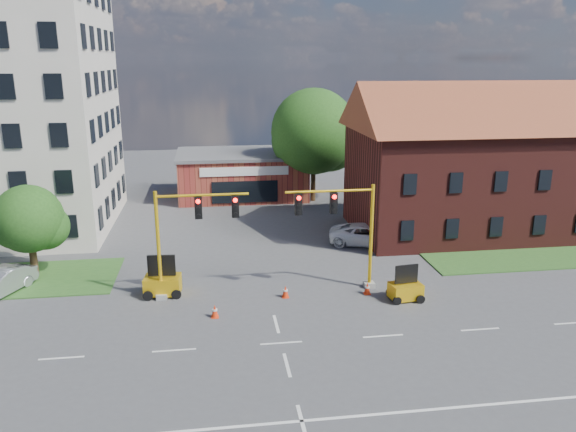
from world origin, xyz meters
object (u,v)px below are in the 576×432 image
object	(u,v)px
trailer_west	(163,283)
trailer_east	(406,289)
signal_mast_east	(344,225)
signal_mast_west	(188,231)
pickup_white	(367,235)

from	to	relation	value
trailer_west	trailer_east	world-z (taller)	trailer_west
signal_mast_east	trailer_east	xyz separation A→B (m)	(3.15, -2.01, -3.31)
trailer_west	signal_mast_west	bearing A→B (deg)	-14.05
trailer_west	pickup_white	size ratio (longest dim) A/B	0.42
signal_mast_east	trailer_east	distance (m)	4.99
trailer_east	pickup_white	bearing A→B (deg)	79.81
signal_mast_west	trailer_west	world-z (taller)	signal_mast_west
trailer_east	pickup_white	xyz separation A→B (m)	(0.49, 9.61, 0.14)
signal_mast_west	signal_mast_east	world-z (taller)	same
signal_mast_east	trailer_west	bearing A→B (deg)	176.95
signal_mast_west	signal_mast_east	xyz separation A→B (m)	(8.71, 0.00, 0.00)
signal_mast_east	pickup_white	size ratio (longest dim) A/B	1.15
signal_mast_east	signal_mast_west	bearing A→B (deg)	180.00
trailer_west	pickup_white	bearing A→B (deg)	31.63
signal_mast_east	pickup_white	world-z (taller)	signal_mast_east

